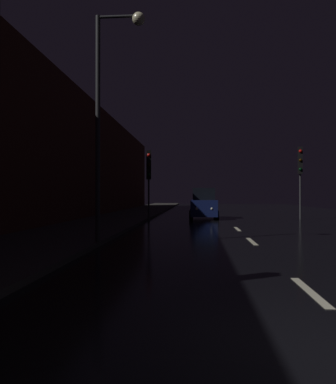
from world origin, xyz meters
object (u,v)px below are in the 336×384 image
traffic_light_far_left (149,170)px  car_approaching_headlights (204,205)px  traffic_light_far_right (300,166)px  streetlamp_overhead (110,94)px

traffic_light_far_left → car_approaching_headlights: size_ratio=1.06×
traffic_light_far_right → streetlamp_overhead: size_ratio=0.64×
traffic_light_far_right → streetlamp_overhead: streetlamp_overhead is taller
traffic_light_far_left → car_approaching_headlights: traffic_light_far_left is taller
traffic_light_far_left → traffic_light_far_right: size_ratio=0.91×
traffic_light_far_right → streetlamp_overhead: (-10.15, -14.91, 1.47)m
traffic_light_far_right → streetlamp_overhead: 18.10m
traffic_light_far_left → car_approaching_headlights: bearing=118.2°
streetlamp_overhead → car_approaching_headlights: bearing=77.3°
streetlamp_overhead → traffic_light_far_right: bearing=55.8°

